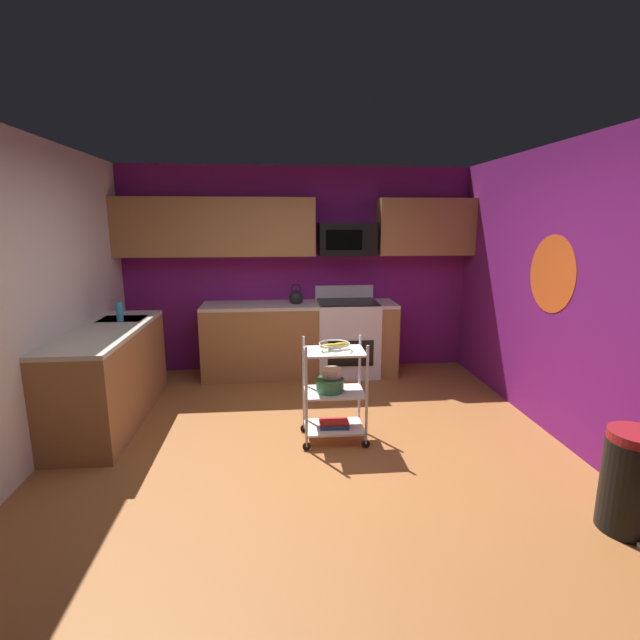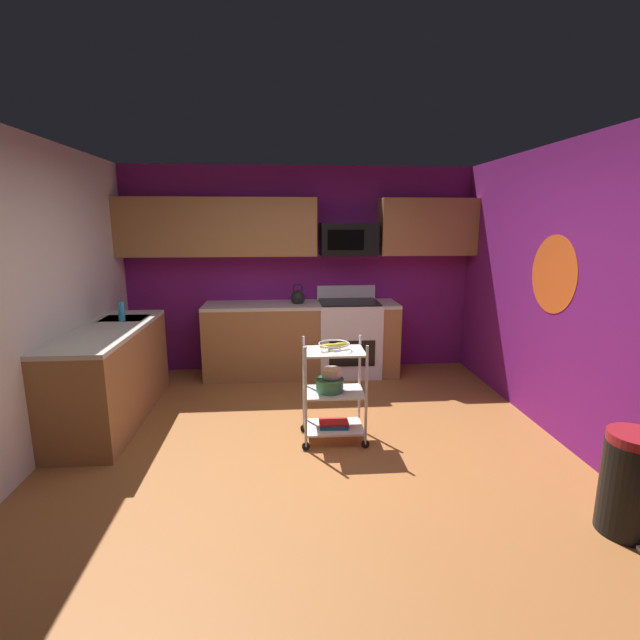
{
  "view_description": "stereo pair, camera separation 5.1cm",
  "coord_description": "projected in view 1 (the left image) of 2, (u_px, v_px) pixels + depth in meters",
  "views": [
    {
      "loc": [
        -0.27,
        -3.57,
        1.91
      ],
      "look_at": [
        0.1,
        0.47,
        1.05
      ],
      "focal_mm": 25.98,
      "sensor_mm": 36.0,
      "label": 1
    },
    {
      "loc": [
        -0.22,
        -3.57,
        1.91
      ],
      "look_at": [
        0.1,
        0.47,
        1.05
      ],
      "focal_mm": 25.98,
      "sensor_mm": 36.0,
      "label": 2
    }
  ],
  "objects": [
    {
      "name": "wall_flower_decal",
      "position": [
        552.0,
        274.0,
        4.17
      ],
      "size": [
        0.0,
        0.71,
        0.71
      ],
      "primitive_type": "cylinder",
      "rotation": [
        0.0,
        1.57,
        0.0
      ],
      "color": "#E5591E"
    },
    {
      "name": "wall_right",
      "position": [
        581.0,
        297.0,
        3.82
      ],
      "size": [
        0.06,
        4.8,
        2.6
      ],
      "primitive_type": "cube",
      "color": "#751970",
      "rests_on": "ground"
    },
    {
      "name": "wall_left",
      "position": [
        12.0,
        306.0,
        3.42
      ],
      "size": [
        0.06,
        4.8,
        2.6
      ],
      "primitive_type": "cube",
      "color": "silver",
      "rests_on": "ground"
    },
    {
      "name": "kettle",
      "position": [
        296.0,
        297.0,
        5.73
      ],
      "size": [
        0.21,
        0.18,
        0.26
      ],
      "color": "black",
      "rests_on": "counter_run"
    },
    {
      "name": "floor",
      "position": [
        313.0,
        456.0,
        3.9
      ],
      "size": [
        4.4,
        4.8,
        0.04
      ],
      "primitive_type": "cube",
      "color": "#995B2D",
      "rests_on": "ground"
    },
    {
      "name": "mixing_bowl_large",
      "position": [
        330.0,
        385.0,
        4.04
      ],
      "size": [
        0.25,
        0.25,
        0.11
      ],
      "color": "#387F4C",
      "rests_on": "rolling_cart"
    },
    {
      "name": "microwave",
      "position": [
        347.0,
        239.0,
        5.75
      ],
      "size": [
        0.7,
        0.39,
        0.4
      ],
      "color": "black"
    },
    {
      "name": "fruit_bowl",
      "position": [
        334.0,
        345.0,
        3.97
      ],
      "size": [
        0.27,
        0.27,
        0.07
      ],
      "color": "silver",
      "rests_on": "rolling_cart"
    },
    {
      "name": "trash_can",
      "position": [
        631.0,
        482.0,
        2.88
      ],
      "size": [
        0.34,
        0.42,
        0.66
      ],
      "color": "black",
      "rests_on": "ground"
    },
    {
      "name": "oven_range",
      "position": [
        347.0,
        337.0,
        5.9
      ],
      "size": [
        0.76,
        0.65,
        1.1
      ],
      "color": "white",
      "rests_on": "ground"
    },
    {
      "name": "book_stack",
      "position": [
        334.0,
        424.0,
        4.12
      ],
      "size": [
        0.26,
        0.2,
        0.05
      ],
      "color": "#1E4C8C",
      "rests_on": "rolling_cart"
    },
    {
      "name": "upper_cabinets",
      "position": [
        288.0,
        227.0,
        5.68
      ],
      "size": [
        4.4,
        0.33,
        0.7
      ],
      "color": "#9E6B3D"
    },
    {
      "name": "dish_soap_bottle",
      "position": [
        120.0,
        312.0,
        4.69
      ],
      "size": [
        0.06,
        0.06,
        0.2
      ],
      "primitive_type": "cylinder",
      "color": "#2D8CBF",
      "rests_on": "counter_run"
    },
    {
      "name": "wall_back",
      "position": [
        298.0,
        270.0,
        5.99
      ],
      "size": [
        4.52,
        0.06,
        2.6
      ],
      "primitive_type": "cube",
      "color": "#751970",
      "rests_on": "ground"
    },
    {
      "name": "mixing_bowl_small",
      "position": [
        332.0,
        373.0,
        4.05
      ],
      "size": [
        0.18,
        0.18,
        0.08
      ],
      "color": "silver",
      "rests_on": "rolling_cart"
    },
    {
      "name": "counter_run",
      "position": [
        228.0,
        352.0,
        5.24
      ],
      "size": [
        3.4,
        2.47,
        0.92
      ],
      "color": "#9E6B3D",
      "rests_on": "ground"
    },
    {
      "name": "rolling_cart",
      "position": [
        334.0,
        392.0,
        4.06
      ],
      "size": [
        0.58,
        0.38,
        0.91
      ],
      "color": "silver",
      "rests_on": "ground"
    }
  ]
}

